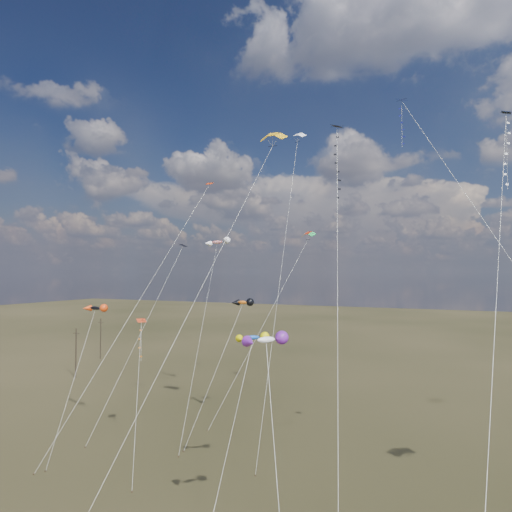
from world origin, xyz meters
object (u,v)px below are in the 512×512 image
at_px(diamond_black_high, 337,175).
at_px(novelty_black_orange, 95,308).
at_px(utility_pole_far, 101,338).
at_px(parafoil_yellow, 272,135).
at_px(utility_pole_near, 76,353).

distance_m(diamond_black_high, novelty_black_orange, 30.50).
height_order(utility_pole_far, parafoil_yellow, parafoil_yellow).
height_order(diamond_black_high, parafoil_yellow, parafoil_yellow).
bearing_deg(novelty_black_orange, diamond_black_high, -1.38).
bearing_deg(parafoil_yellow, novelty_black_orange, -173.04).
relative_size(utility_pole_near, utility_pole_far, 1.00).
bearing_deg(novelty_black_orange, utility_pole_near, 140.23).
relative_size(utility_pole_near, novelty_black_orange, 0.58).
xyz_separation_m(parafoil_yellow, novelty_black_orange, (-20.47, -2.50, -17.70)).
xyz_separation_m(utility_pole_far, novelty_black_orange, (28.46, -31.03, 9.13)).
xyz_separation_m(utility_pole_far, parafoil_yellow, (48.93, -28.53, 26.83)).
height_order(utility_pole_near, diamond_black_high, diamond_black_high).
relative_size(utility_pole_far, novelty_black_orange, 0.58).
relative_size(utility_pole_far, diamond_black_high, 0.26).
bearing_deg(parafoil_yellow, utility_pole_near, 160.45).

